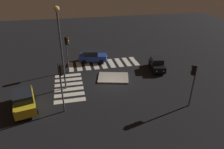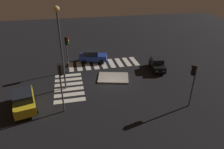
% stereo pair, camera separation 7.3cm
% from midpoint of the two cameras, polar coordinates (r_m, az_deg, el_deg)
% --- Properties ---
extents(ground_plane, '(80.00, 80.00, 0.00)m').
position_cam_midpoint_polar(ground_plane, '(23.71, -0.09, -2.16)').
color(ground_plane, black).
extents(traffic_island, '(4.26, 3.61, 0.18)m').
position_cam_midpoint_polar(traffic_island, '(24.49, 0.27, -0.92)').
color(traffic_island, gray).
rests_on(traffic_island, ground).
extents(car_black, '(2.29, 3.88, 1.60)m').
position_cam_midpoint_polar(car_black, '(27.17, 12.67, 2.94)').
color(car_black, black).
rests_on(car_black, ground).
extents(car_yellow, '(2.67, 4.55, 1.88)m').
position_cam_midpoint_polar(car_yellow, '(20.54, -24.00, -6.75)').
color(car_yellow, gold).
rests_on(car_yellow, ground).
extents(car_blue, '(4.19, 2.54, 1.72)m').
position_cam_midpoint_polar(car_blue, '(29.07, -5.65, 5.22)').
color(car_blue, '#1E389E').
rests_on(car_blue, ground).
extents(traffic_light_east, '(0.53, 0.54, 4.73)m').
position_cam_midpoint_polar(traffic_light_east, '(25.36, -12.82, 7.97)').
color(traffic_light_east, '#47474C').
rests_on(traffic_light_east, ground).
extents(traffic_light_north, '(0.53, 0.54, 4.74)m').
position_cam_midpoint_polar(traffic_light_north, '(17.68, -14.38, -0.63)').
color(traffic_light_north, '#47474C').
rests_on(traffic_light_north, ground).
extents(traffic_light_west, '(0.54, 0.54, 4.30)m').
position_cam_midpoint_polar(traffic_light_west, '(19.50, 22.14, -0.25)').
color(traffic_light_west, '#47474C').
rests_on(traffic_light_west, ground).
extents(street_lamp, '(0.56, 0.56, 8.88)m').
position_cam_midpoint_polar(street_lamp, '(20.70, -14.79, 10.37)').
color(street_lamp, '#47474C').
rests_on(street_lamp, ground).
extents(crosswalk_near, '(9.90, 3.20, 0.02)m').
position_cam_midpoint_polar(crosswalk_near, '(28.50, -2.54, 3.05)').
color(crosswalk_near, silver).
rests_on(crosswalk_near, ground).
extents(crosswalk_side, '(3.20, 6.45, 0.02)m').
position_cam_midpoint_polar(crosswalk_side, '(23.26, -12.31, -3.44)').
color(crosswalk_side, silver).
rests_on(crosswalk_side, ground).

